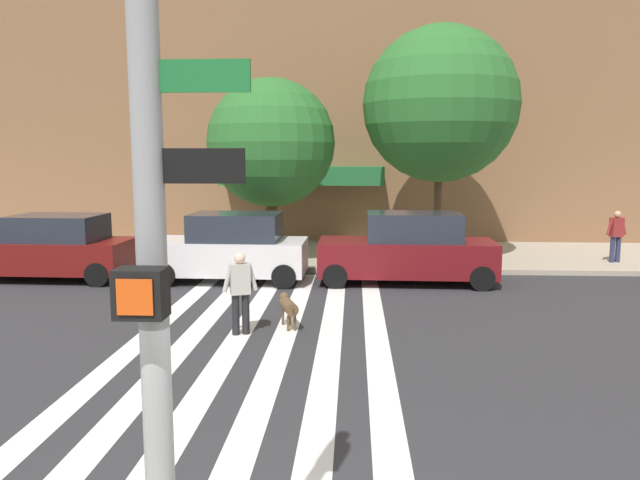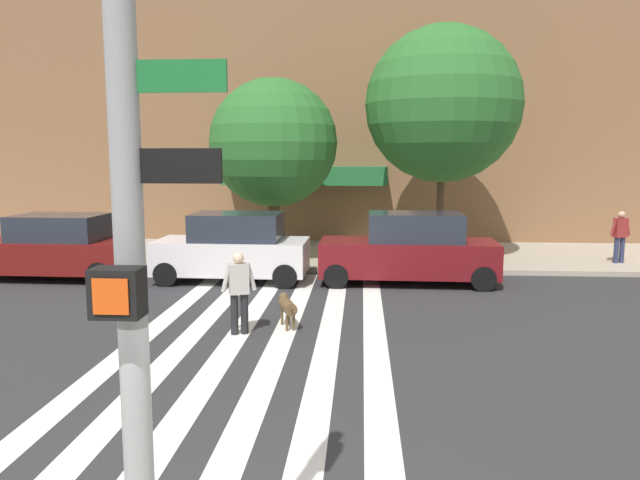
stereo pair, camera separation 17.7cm
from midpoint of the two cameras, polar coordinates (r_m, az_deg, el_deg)
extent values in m
plane|color=#2B2B2D|center=(11.65, -1.47, -9.60)|extent=(160.00, 160.00, 0.00)
cube|color=#A79A87|center=(21.25, 1.04, -1.37)|extent=(80.00, 6.00, 0.15)
cube|color=silver|center=(12.31, -16.02, -8.92)|extent=(0.45, 13.17, 0.01)
cube|color=silver|center=(12.04, -11.94, -9.17)|extent=(0.45, 13.17, 0.01)
cube|color=silver|center=(11.83, -7.69, -9.37)|extent=(0.45, 13.17, 0.01)
cube|color=silver|center=(11.69, -3.30, -9.53)|extent=(0.45, 13.17, 0.01)
cube|color=silver|center=(11.61, 1.17, -9.64)|extent=(0.45, 13.17, 0.01)
cube|color=silver|center=(11.61, 5.67, -9.68)|extent=(0.45, 13.17, 0.01)
cube|color=#236937|center=(23.45, -1.14, 6.07)|extent=(6.22, 1.60, 0.70)
cylinder|color=gray|center=(3.69, -16.20, 0.48)|extent=(0.18, 0.18, 5.80)
cube|color=black|center=(3.55, -17.12, -4.74)|extent=(0.28, 0.18, 0.28)
cube|color=#E54C14|center=(3.46, -17.71, -5.10)|extent=(0.20, 0.01, 0.20)
cube|color=#19662D|center=(3.59, -12.12, 14.82)|extent=(0.60, 0.03, 0.18)
cube|color=black|center=(3.57, -12.20, 6.82)|extent=(0.56, 0.03, 0.20)
cube|color=maroon|center=(18.96, -23.33, -1.28)|extent=(4.40, 2.04, 0.88)
cube|color=#232833|center=(18.78, -22.99, 1.12)|extent=(2.49, 1.77, 0.72)
cylinder|color=black|center=(20.63, -26.26, -1.76)|extent=(0.66, 0.23, 0.66)
cylinder|color=black|center=(17.47, -19.73, -3.03)|extent=(0.66, 0.23, 0.66)
cylinder|color=black|center=(19.09, -17.48, -2.03)|extent=(0.66, 0.23, 0.66)
cube|color=silver|center=(17.23, -7.98, -1.50)|extent=(4.25, 1.95, 0.92)
cube|color=#232833|center=(17.08, -7.48, 1.26)|extent=(2.47, 1.70, 0.75)
cylinder|color=black|center=(16.92, -14.00, -3.14)|extent=(0.66, 0.23, 0.66)
cylinder|color=black|center=(18.53, -12.29, -2.13)|extent=(0.66, 0.23, 0.66)
cylinder|color=black|center=(16.17, -2.99, -3.42)|extent=(0.66, 0.23, 0.66)
cylinder|color=black|center=(17.85, -2.24, -2.33)|extent=(0.66, 0.23, 0.66)
cube|color=maroon|center=(16.91, 8.52, -1.65)|extent=(4.84, 1.89, 0.94)
cube|color=#232833|center=(16.81, 9.23, 1.23)|extent=(2.56, 1.64, 0.77)
cylinder|color=black|center=(16.16, 1.84, -3.42)|extent=(0.66, 0.23, 0.66)
cylinder|color=black|center=(17.78, 2.12, -2.38)|extent=(0.66, 0.23, 0.66)
cylinder|color=black|center=(16.41, 15.40, -3.53)|extent=(0.66, 0.23, 0.66)
cylinder|color=black|center=(18.01, 14.45, -2.49)|extent=(0.66, 0.23, 0.66)
cylinder|color=#4C3823|center=(19.78, -4.06, 2.00)|extent=(0.38, 0.38, 2.64)
sphere|color=#286628|center=(19.68, -4.13, 9.10)|extent=(4.09, 4.09, 4.09)
cylinder|color=#4C3823|center=(20.07, 11.49, 3.34)|extent=(0.25, 0.25, 3.61)
sphere|color=#286628|center=(20.07, 11.74, 12.38)|extent=(4.93, 4.93, 4.93)
cylinder|color=black|center=(12.14, -7.63, -6.93)|extent=(0.19, 0.19, 0.82)
cylinder|color=black|center=(12.16, -6.69, -6.88)|extent=(0.19, 0.19, 0.82)
cube|color=#B2ADA3|center=(11.99, -7.22, -3.63)|extent=(0.44, 0.35, 0.60)
cylinder|color=#B2ADA3|center=(11.96, -8.36, -3.53)|extent=(0.24, 0.16, 0.57)
cylinder|color=#B2ADA3|center=(12.02, -6.09, -3.43)|extent=(0.24, 0.16, 0.57)
sphere|color=beige|center=(11.92, -7.25, -1.69)|extent=(0.28, 0.28, 0.22)
cylinder|color=brown|center=(12.50, -2.65, -6.25)|extent=(0.47, 0.73, 0.26)
sphere|color=brown|center=(12.87, -3.06, -5.37)|extent=(0.25, 0.25, 0.20)
cylinder|color=brown|center=(12.06, -2.19, -6.52)|extent=(0.11, 0.23, 0.16)
cylinder|color=brown|center=(12.78, -3.18, -7.27)|extent=(0.07, 0.07, 0.32)
cylinder|color=brown|center=(12.81, -2.56, -7.23)|extent=(0.07, 0.07, 0.32)
cylinder|color=brown|center=(12.33, -2.72, -7.84)|extent=(0.07, 0.07, 0.32)
cylinder|color=brown|center=(12.36, -2.08, -7.80)|extent=(0.07, 0.07, 0.32)
cylinder|color=#282D4C|center=(21.42, 26.72, -0.84)|extent=(0.18, 0.18, 0.82)
cylinder|color=#282D4C|center=(21.30, 26.29, -0.86)|extent=(0.18, 0.18, 0.82)
cube|color=maroon|center=(21.27, 26.62, 1.04)|extent=(0.43, 0.33, 0.60)
cylinder|color=maroon|center=(21.41, 27.14, 1.13)|extent=(0.24, 0.14, 0.57)
cylinder|color=maroon|center=(21.12, 26.10, 1.12)|extent=(0.24, 0.14, 0.57)
sphere|color=tan|center=(21.23, 26.69, 2.14)|extent=(0.27, 0.27, 0.22)
camera|label=1|loc=(0.09, -89.64, 0.05)|focal=34.06mm
camera|label=2|loc=(0.09, 90.36, -0.05)|focal=34.06mm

